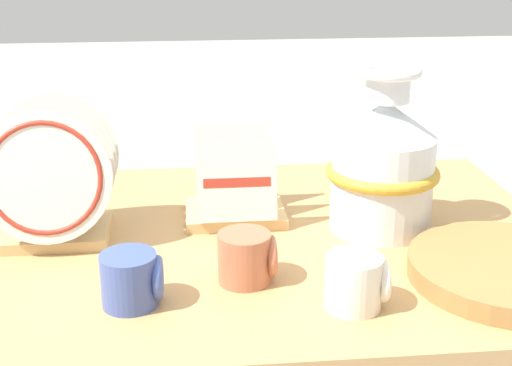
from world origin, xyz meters
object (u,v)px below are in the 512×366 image
(dish_rack_round_plates, at_px, (51,185))
(mug_cobalt_glaze, at_px, (132,279))
(mug_terracotta_glaze, at_px, (247,257))
(mug_cream_glaze, at_px, (356,282))
(wicker_charger_stack, at_px, (509,270))
(ceramic_vase, at_px, (383,162))
(dish_rack_square_plates, at_px, (235,195))

(dish_rack_round_plates, relative_size, mug_cobalt_glaze, 2.69)
(mug_terracotta_glaze, xyz_separation_m, mug_cream_glaze, (0.16, -0.10, 0.00))
(dish_rack_round_plates, distance_m, wicker_charger_stack, 0.84)
(ceramic_vase, bearing_deg, dish_rack_square_plates, 164.85)
(dish_rack_round_plates, bearing_deg, wicker_charger_stack, -17.08)
(ceramic_vase, bearing_deg, dish_rack_round_plates, 179.74)
(dish_rack_square_plates, relative_size, mug_terracotta_glaze, 2.04)
(mug_terracotta_glaze, relative_size, mug_cream_glaze, 1.00)
(mug_cream_glaze, bearing_deg, dish_rack_round_plates, 149.06)
(mug_terracotta_glaze, bearing_deg, dish_rack_round_plates, 149.86)
(ceramic_vase, height_order, mug_cream_glaze, ceramic_vase)
(ceramic_vase, height_order, wicker_charger_stack, ceramic_vase)
(mug_terracotta_glaze, bearing_deg, mug_cobalt_glaze, -162.15)
(wicker_charger_stack, xyz_separation_m, mug_cobalt_glaze, (-0.63, -0.02, 0.03))
(mug_cobalt_glaze, bearing_deg, mug_terracotta_glaze, 17.85)
(ceramic_vase, xyz_separation_m, mug_terracotta_glaze, (-0.28, -0.20, -0.09))
(dish_rack_square_plates, relative_size, mug_cobalt_glaze, 2.04)
(dish_rack_round_plates, height_order, dish_rack_square_plates, dish_rack_round_plates)
(dish_rack_round_plates, height_order, mug_terracotta_glaze, dish_rack_round_plates)
(dish_rack_round_plates, bearing_deg, mug_terracotta_glaze, -30.14)
(wicker_charger_stack, distance_m, mug_cream_glaze, 0.29)
(dish_rack_square_plates, bearing_deg, mug_cobalt_glaze, -119.01)
(ceramic_vase, distance_m, mug_cream_glaze, 0.34)
(dish_rack_round_plates, distance_m, mug_cobalt_glaze, 0.32)
(mug_cream_glaze, bearing_deg, ceramic_vase, 68.43)
(ceramic_vase, height_order, dish_rack_round_plates, ceramic_vase)
(mug_terracotta_glaze, bearing_deg, ceramic_vase, 35.27)
(ceramic_vase, bearing_deg, mug_cream_glaze, -111.57)
(dish_rack_round_plates, relative_size, wicker_charger_stack, 0.77)
(wicker_charger_stack, relative_size, mug_terracotta_glaze, 3.47)
(wicker_charger_stack, height_order, mug_terracotta_glaze, mug_terracotta_glaze)
(dish_rack_square_plates, bearing_deg, mug_terracotta_glaze, -89.86)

